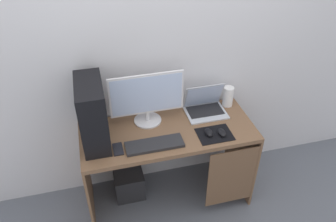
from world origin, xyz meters
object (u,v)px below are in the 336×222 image
laptop (205,106)px  speaker (228,96)px  cell_phone (118,149)px  pc_tower (93,113)px  mouse_right (222,132)px  subwoofer (129,183)px  keyboard (155,145)px  mouse_left (209,132)px  monitor (147,98)px

laptop → speaker: 0.22m
cell_phone → speaker: bearing=18.5°
pc_tower → cell_phone: (0.14, -0.15, -0.24)m
pc_tower → cell_phone: pc_tower is taller
mouse_right → subwoofer: size_ratio=0.38×
speaker → mouse_right: size_ratio=1.80×
speaker → cell_phone: 1.02m
pc_tower → keyboard: (0.40, -0.17, -0.23)m
laptop → subwoofer: 0.96m
keyboard → mouse_left: 0.42m
mouse_left → cell_phone: (-0.68, 0.01, -0.02)m
laptop → subwoofer: size_ratio=1.30×
pc_tower → cell_phone: bearing=-47.1°
pc_tower → mouse_right: 0.96m
mouse_right → pc_tower: bearing=169.0°
pc_tower → laptop: size_ratio=1.49×
monitor → subwoofer: size_ratio=2.27×
laptop → monitor: bearing=-177.9°
keyboard → mouse_left: (0.42, 0.02, 0.01)m
speaker → mouse_right: speaker is taller
pc_tower → mouse_left: pc_tower is taller
mouse_right → cell_phone: 0.78m
laptop → mouse_left: (-0.07, -0.29, -0.03)m
monitor → speaker: (0.69, 0.06, -0.13)m
mouse_left → subwoofer: mouse_left is taller
pc_tower → laptop: 0.92m
laptop → subwoofer: (-0.68, -0.04, -0.68)m
speaker → keyboard: size_ratio=0.41×
monitor → subwoofer: monitor is taller
mouse_left → cell_phone: 0.68m
mouse_right → subwoofer: (-0.70, 0.27, -0.65)m
monitor → cell_phone: monitor is taller
mouse_left → cell_phone: mouse_left is taller
monitor → mouse_right: size_ratio=5.91×
cell_phone → monitor: bearing=44.5°
monitor → laptop: (0.48, 0.02, -0.17)m
mouse_right → keyboard: bearing=179.4°
speaker → subwoofer: size_ratio=0.69×
speaker → laptop: bearing=-170.0°
monitor → laptop: 0.51m
cell_phone → mouse_right: bearing=-2.2°
speaker → mouse_left: bearing=-131.0°
pc_tower → laptop: pc_tower is taller
monitor → cell_phone: size_ratio=4.37×
laptop → keyboard: (-0.49, -0.31, -0.04)m
keyboard → mouse_left: size_ratio=4.38×
mouse_left → subwoofer: (-0.61, 0.25, -0.65)m
laptop → speaker: laptop is taller
keyboard → pc_tower: bearing=156.6°
mouse_left → pc_tower: bearing=169.4°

